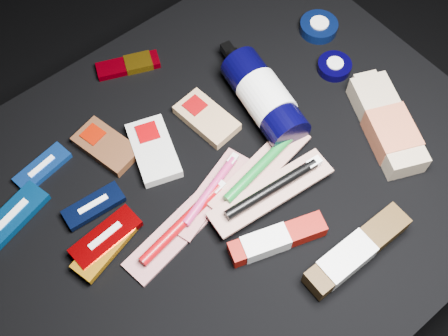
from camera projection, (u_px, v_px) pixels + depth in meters
ground at (222, 259)px, 1.33m from camera, size 3.00×3.00×0.00m
cloth_table at (221, 226)px, 1.16m from camera, size 0.98×0.78×0.40m
luna_bar_0 at (42, 168)px, 0.99m from camera, size 0.11×0.05×0.01m
luna_bar_1 at (14, 216)px, 0.94m from camera, size 0.13×0.08×0.02m
luna_bar_2 at (94, 206)px, 0.95m from camera, size 0.11×0.05×0.01m
luna_bar_3 at (105, 247)px, 0.91m from camera, size 0.12×0.07×0.02m
luna_bar_4 at (106, 237)px, 0.91m from camera, size 0.12×0.05×0.02m
clif_bar_0 at (104, 145)px, 1.01m from camera, size 0.09×0.13×0.02m
clif_bar_1 at (153, 148)px, 1.00m from camera, size 0.11×0.14×0.02m
clif_bar_2 at (205, 117)px, 1.04m from camera, size 0.08×0.12×0.02m
power_bar at (132, 65)px, 1.10m from camera, size 0.13×0.08×0.02m
lotion_bottle at (264, 98)px, 1.02m from camera, size 0.11×0.25×0.08m
cream_tin_upper at (319, 27)px, 1.14m from camera, size 0.08×0.08×0.02m
cream_tin_lower at (334, 66)px, 1.09m from camera, size 0.07×0.07×0.02m
bodywash_bottle at (387, 126)px, 1.01m from camera, size 0.15×0.22×0.04m
toothbrush_pack_0 at (183, 224)px, 0.93m from camera, size 0.24×0.09×0.03m
toothbrush_pack_1 at (211, 191)px, 0.96m from camera, size 0.19×0.10×0.02m
toothbrush_pack_2 at (261, 167)px, 0.97m from camera, size 0.23×0.08×0.02m
toothbrush_pack_3 at (273, 190)px, 0.94m from camera, size 0.23×0.08×0.03m
toothpaste_carton_red at (273, 240)px, 0.91m from camera, size 0.17×0.09×0.03m
toothpaste_carton_green at (353, 254)px, 0.89m from camera, size 0.20×0.05×0.04m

